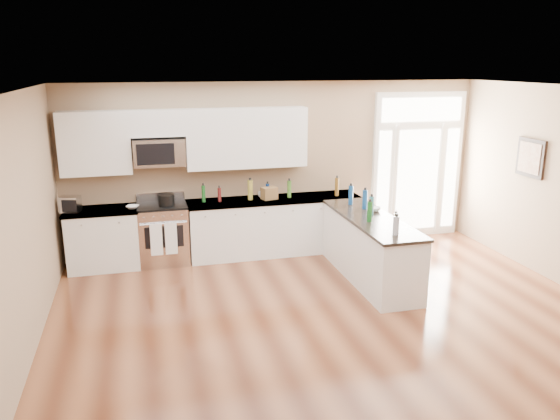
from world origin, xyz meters
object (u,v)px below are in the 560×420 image
Objects in this scene: stockpot at (166,200)px; toaster_oven at (70,204)px; kitchen_range at (163,233)px; peninsula_cabinet at (370,250)px.

toaster_oven is at bearing 178.41° from stockpot.
stockpot is (0.07, -0.08, 0.57)m from kitchen_range.
peninsula_cabinet is at bearing -2.89° from toaster_oven.
peninsula_cabinet is 3.19m from stockpot.
peninsula_cabinet is 2.15× the size of kitchen_range.
stockpot reaches higher than kitchen_range.
toaster_oven reaches higher than peninsula_cabinet.
toaster_oven is at bearing 161.54° from peninsula_cabinet.
toaster_oven reaches higher than kitchen_range.
stockpot is 1.41m from toaster_oven.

